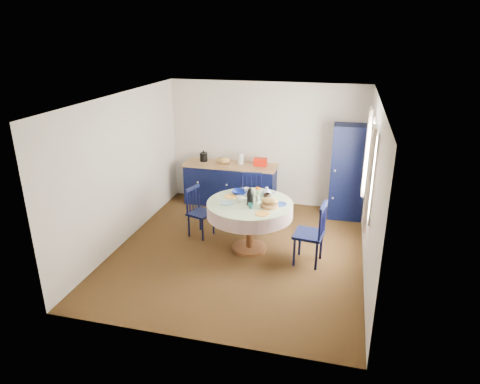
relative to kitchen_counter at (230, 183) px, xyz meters
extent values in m
plane|color=black|center=(0.68, -1.96, -0.45)|extent=(4.50, 4.50, 0.00)
plane|color=white|center=(0.68, -1.96, 2.05)|extent=(4.50, 4.50, 0.00)
cube|color=silver|center=(0.68, 0.29, 0.80)|extent=(4.00, 0.02, 2.50)
cube|color=silver|center=(-1.32, -1.96, 0.80)|extent=(0.02, 4.50, 2.50)
cube|color=silver|center=(2.68, -1.96, 0.80)|extent=(0.02, 4.50, 2.50)
plane|color=white|center=(2.68, -1.66, 1.05)|extent=(0.00, 1.20, 1.20)
cube|color=beige|center=(2.60, -2.36, 1.10)|extent=(0.05, 0.34, 1.45)
cube|color=beige|center=(2.60, -0.96, 1.10)|extent=(0.05, 0.34, 1.45)
cube|color=black|center=(0.00, 0.00, -0.04)|extent=(1.87, 0.57, 0.82)
cube|color=#A26F4A|center=(0.00, 0.00, 0.39)|extent=(1.93, 0.61, 0.04)
cube|color=#B61405|center=(0.62, 0.04, 0.49)|extent=(0.26, 0.14, 0.16)
cube|color=#A26F4A|center=(-0.14, -0.05, 0.42)|extent=(0.34, 0.24, 0.02)
ellipsoid|color=#B98048|center=(-0.14, -0.05, 0.50)|extent=(0.31, 0.20, 0.13)
cylinder|color=silver|center=(0.20, 0.09, 0.52)|extent=(0.12, 0.12, 0.22)
cube|color=black|center=(2.34, -0.11, 0.46)|extent=(0.65, 0.47, 1.82)
cylinder|color=white|center=(2.10, -0.34, 0.56)|extent=(0.04, 0.02, 0.04)
cylinder|color=white|center=(2.10, -0.34, 0.01)|extent=(0.04, 0.02, 0.04)
cylinder|color=brown|center=(0.84, -1.87, -0.42)|extent=(0.58, 0.58, 0.05)
cylinder|color=brown|center=(0.84, -1.87, -0.03)|extent=(0.12, 0.12, 0.77)
cylinder|color=brown|center=(0.84, -1.87, 0.37)|extent=(1.33, 1.33, 0.03)
cylinder|color=silver|center=(0.84, -1.87, 0.28)|extent=(1.39, 1.39, 0.22)
cylinder|color=silver|center=(0.84, -1.87, 0.39)|extent=(1.39, 1.39, 0.01)
cylinder|color=#8EBBC8|center=(0.49, -2.00, 0.40)|extent=(0.22, 0.22, 0.01)
cylinder|color=orange|center=(1.12, -2.27, 0.40)|extent=(0.22, 0.22, 0.01)
cylinder|color=navy|center=(1.32, -1.84, 0.40)|extent=(0.22, 0.22, 0.01)
cylinder|color=#91C482|center=(0.93, -1.51, 0.40)|extent=(0.22, 0.22, 0.01)
cylinder|color=orange|center=(0.48, -1.70, 0.40)|extent=(0.22, 0.22, 0.01)
cylinder|color=#A36E41|center=(1.18, -1.98, 0.42)|extent=(0.28, 0.28, 0.05)
ellipsoid|color=#B98048|center=(1.18, -1.98, 0.50)|extent=(0.26, 0.16, 0.11)
cube|color=silver|center=(0.78, -1.80, 0.42)|extent=(0.10, 0.07, 0.04)
cylinder|color=black|center=(-0.02, -1.77, -0.24)|extent=(0.03, 0.03, 0.40)
cylinder|color=black|center=(0.09, -1.47, -0.24)|extent=(0.03, 0.03, 0.40)
cylinder|color=black|center=(-0.30, -1.67, -0.24)|extent=(0.03, 0.03, 0.40)
cylinder|color=black|center=(-0.20, -1.37, -0.24)|extent=(0.03, 0.03, 0.40)
cube|color=black|center=(-0.11, -1.57, -0.02)|extent=(0.48, 0.50, 0.04)
cylinder|color=black|center=(-0.32, -1.67, 0.20)|extent=(0.03, 0.03, 0.45)
cylinder|color=black|center=(-0.22, -1.36, 0.20)|extent=(0.03, 0.03, 0.45)
cube|color=black|center=(-0.27, -1.51, 0.41)|extent=(0.15, 0.35, 0.06)
cylinder|color=black|center=(-0.30, -1.59, 0.19)|extent=(0.02, 0.02, 0.38)
cylinder|color=black|center=(-0.27, -1.51, 0.19)|extent=(0.02, 0.02, 0.38)
cylinder|color=black|center=(-0.24, -1.43, 0.19)|extent=(0.02, 0.02, 0.38)
cylinder|color=black|center=(0.47, -1.08, -0.23)|extent=(0.04, 0.04, 0.44)
cylinder|color=black|center=(0.82, -1.04, -0.23)|extent=(0.04, 0.04, 0.44)
cylinder|color=black|center=(0.43, -0.76, -0.23)|extent=(0.04, 0.04, 0.44)
cylinder|color=black|center=(0.78, -0.72, -0.23)|extent=(0.04, 0.04, 0.44)
cube|color=black|center=(0.63, -0.90, 0.02)|extent=(0.48, 0.46, 0.04)
cylinder|color=black|center=(0.43, -0.74, 0.26)|extent=(0.04, 0.04, 0.49)
cylinder|color=black|center=(0.78, -0.70, 0.26)|extent=(0.04, 0.04, 0.49)
cube|color=black|center=(0.60, -0.72, 0.49)|extent=(0.39, 0.09, 0.06)
cylinder|color=black|center=(0.51, -0.73, 0.24)|extent=(0.02, 0.02, 0.41)
cylinder|color=black|center=(0.60, -0.72, 0.24)|extent=(0.02, 0.02, 0.41)
cylinder|color=black|center=(0.69, -0.71, 0.24)|extent=(0.02, 0.02, 0.41)
cylinder|color=black|center=(1.67, -1.86, -0.21)|extent=(0.04, 0.04, 0.47)
cylinder|color=black|center=(1.63, -2.22, -0.21)|extent=(0.04, 0.04, 0.47)
cylinder|color=black|center=(2.01, -1.90, -0.21)|extent=(0.04, 0.04, 0.47)
cylinder|color=black|center=(1.97, -2.27, -0.21)|extent=(0.04, 0.04, 0.47)
cube|color=black|center=(1.82, -2.06, 0.04)|extent=(0.48, 0.50, 0.04)
cylinder|color=black|center=(2.04, -1.91, 0.30)|extent=(0.04, 0.04, 0.52)
cylinder|color=black|center=(1.99, -2.27, 0.30)|extent=(0.04, 0.04, 0.52)
cube|color=black|center=(2.01, -2.09, 0.54)|extent=(0.09, 0.41, 0.06)
cylinder|color=black|center=(2.02, -1.99, 0.28)|extent=(0.02, 0.02, 0.43)
cylinder|color=black|center=(2.01, -2.09, 0.28)|extent=(0.02, 0.02, 0.43)
cylinder|color=black|center=(2.00, -2.18, 0.28)|extent=(0.02, 0.02, 0.43)
imported|color=silver|center=(0.67, -1.87, 0.44)|extent=(0.12, 0.12, 0.09)
imported|color=#266A6C|center=(0.91, -2.10, 0.44)|extent=(0.09, 0.09, 0.08)
imported|color=black|center=(1.09, -1.67, 0.45)|extent=(0.13, 0.13, 0.10)
imported|color=silver|center=(0.70, -1.48, 0.44)|extent=(0.10, 0.10, 0.10)
imported|color=navy|center=(0.59, -1.55, 0.43)|extent=(0.26, 0.26, 0.06)
camera|label=1|loc=(2.23, -8.07, 3.00)|focal=32.00mm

